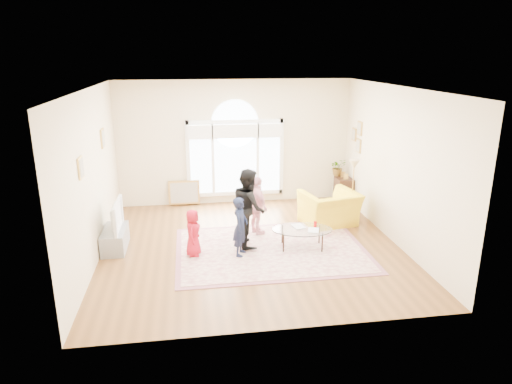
{
  "coord_description": "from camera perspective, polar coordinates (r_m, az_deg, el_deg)",
  "views": [
    {
      "loc": [
        -1.2,
        -8.59,
        3.82
      ],
      "look_at": [
        0.14,
        0.3,
        1.08
      ],
      "focal_mm": 32.0,
      "sensor_mm": 36.0,
      "label": 1
    }
  ],
  "objects": [
    {
      "name": "ground",
      "position": [
        9.47,
        -0.58,
        -6.8
      ],
      "size": [
        6.0,
        6.0,
        0.0
      ],
      "primitive_type": "plane",
      "color": "brown",
      "rests_on": "ground"
    },
    {
      "name": "potted_plant",
      "position": [
        12.28,
        10.2,
        3.08
      ],
      "size": [
        0.46,
        0.41,
        0.45
      ],
      "primitive_type": "imported",
      "rotation": [
        0.0,
        0.0,
        0.16
      ],
      "color": "#33722D",
      "rests_on": "plant_pedestal"
    },
    {
      "name": "child_pink",
      "position": [
        9.85,
        0.13,
        -1.7
      ],
      "size": [
        0.57,
        0.82,
        1.29
      ],
      "primitive_type": "imported",
      "rotation": [
        0.0,
        0.0,
        1.95
      ],
      "color": "#F2A7B1",
      "rests_on": "area_rug"
    },
    {
      "name": "armchair",
      "position": [
        10.65,
        9.19,
        -2.04
      ],
      "size": [
        1.41,
        1.3,
        0.78
      ],
      "primitive_type": "imported",
      "rotation": [
        0.0,
        0.0,
        3.37
      ],
      "color": "yellow",
      "rests_on": "ground"
    },
    {
      "name": "floor_lamp",
      "position": [
        10.6,
        12.14,
        2.74
      ],
      "size": [
        0.31,
        0.31,
        1.51
      ],
      "color": "black",
      "rests_on": "ground"
    },
    {
      "name": "coffee_table",
      "position": [
        9.28,
        5.79,
        -4.72
      ],
      "size": [
        1.31,
        0.95,
        0.54
      ],
      "rotation": [
        0.0,
        0.0,
        -0.15
      ],
      "color": "silver",
      "rests_on": "ground"
    },
    {
      "name": "room_shell",
      "position": [
        11.7,
        -2.5,
        5.87
      ],
      "size": [
        6.0,
        6.0,
        6.0
      ],
      "color": "beige",
      "rests_on": "ground"
    },
    {
      "name": "plant_pedestal",
      "position": [
        12.43,
        10.07,
        0.5
      ],
      "size": [
        0.2,
        0.2,
        0.7
      ],
      "primitive_type": "cylinder",
      "color": "white",
      "rests_on": "ground"
    },
    {
      "name": "rug_border",
      "position": [
        9.3,
        1.9,
        -7.23
      ],
      "size": [
        3.8,
        2.8,
        0.01
      ],
      "primitive_type": "cube",
      "color": "#915561",
      "rests_on": "ground"
    },
    {
      "name": "area_rug",
      "position": [
        9.3,
        1.9,
        -7.21
      ],
      "size": [
        3.6,
        2.6,
        0.02
      ],
      "primitive_type": "cube",
      "color": "beige",
      "rests_on": "ground"
    },
    {
      "name": "television",
      "position": [
        9.54,
        -17.41,
        -2.85
      ],
      "size": [
        0.17,
        1.01,
        0.58
      ],
      "color": "black",
      "rests_on": "tv_console"
    },
    {
      "name": "child_red",
      "position": [
        8.95,
        -7.88,
        -5.05
      ],
      "size": [
        0.39,
        0.51,
        0.93
      ],
      "primitive_type": "imported",
      "rotation": [
        0.0,
        0.0,
        1.35
      ],
      "color": "#AF1325",
      "rests_on": "area_rug"
    },
    {
      "name": "leaning_picture",
      "position": [
        12.11,
        -8.9,
        -1.62
      ],
      "size": [
        0.8,
        0.14,
        0.62
      ],
      "primitive_type": "cube",
      "rotation": [
        -0.14,
        0.0,
        0.0
      ],
      "color": "tan",
      "rests_on": "ground"
    },
    {
      "name": "child_navy",
      "position": [
        8.84,
        -1.96,
        -4.33
      ],
      "size": [
        0.41,
        0.5,
        1.18
      ],
      "primitive_type": "imported",
      "rotation": [
        0.0,
        0.0,
        1.22
      ],
      "color": "#171E38",
      "rests_on": "area_rug"
    },
    {
      "name": "tv_console",
      "position": [
        9.72,
        -17.2,
        -5.63
      ],
      "size": [
        0.45,
        1.0,
        0.42
      ],
      "primitive_type": "cube",
      "color": "gray",
      "rests_on": "ground"
    },
    {
      "name": "side_cabinet",
      "position": [
        12.18,
        10.87,
        0.12
      ],
      "size": [
        0.4,
        0.5,
        0.7
      ],
      "primitive_type": "cube",
      "color": "black",
      "rests_on": "ground"
    },
    {
      "name": "child_black",
      "position": [
        9.23,
        -0.92,
        -1.96
      ],
      "size": [
        0.67,
        0.83,
        1.61
      ],
      "primitive_type": "imported",
      "rotation": [
        0.0,
        0.0,
        1.66
      ],
      "color": "black",
      "rests_on": "area_rug"
    }
  ]
}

